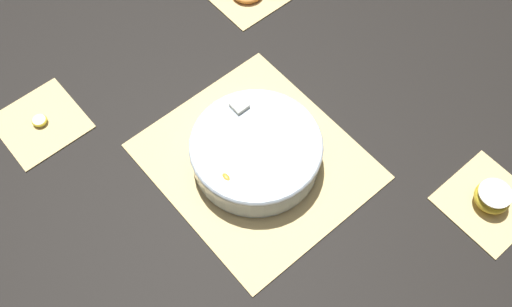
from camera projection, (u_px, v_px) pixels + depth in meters
name	position (u px, v px, depth m)	size (l,w,h in m)	color
ground_plane	(256.00, 162.00, 1.16)	(6.00, 6.00, 0.00)	black
bamboo_mat_center	(256.00, 161.00, 1.16)	(0.40, 0.36, 0.01)	#D6B775
coaster_mat_near_left	(41.00, 123.00, 1.21)	(0.16, 0.16, 0.01)	#D6B775
coaster_mat_far_right	(488.00, 202.00, 1.12)	(0.16, 0.16, 0.01)	#D6B775
fruit_salad_bowl	(256.00, 150.00, 1.13)	(0.25, 0.25, 0.07)	silver
apple_half	(492.00, 197.00, 1.10)	(0.07, 0.07, 0.04)	gold
banana_coin_single	(40.00, 121.00, 1.20)	(0.03, 0.03, 0.01)	#F4EABC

